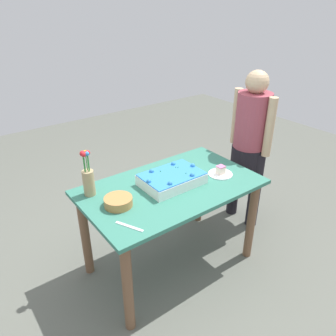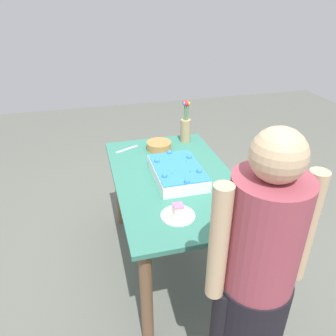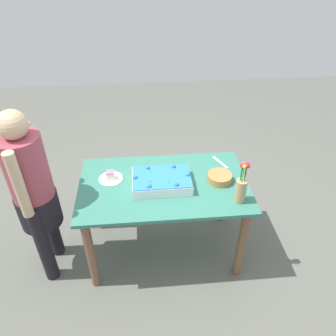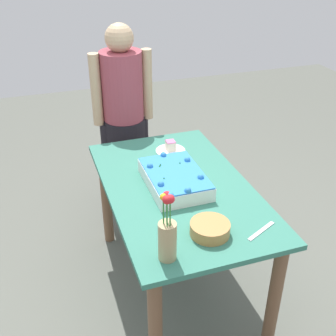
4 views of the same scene
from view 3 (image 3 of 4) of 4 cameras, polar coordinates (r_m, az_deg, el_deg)
The scene contains 8 objects.
ground_plane at distance 3.13m, azimuth -0.64°, elevation -13.65°, with size 8.00×8.00×0.00m, color #5B5E55.
dining_table at distance 2.68m, azimuth -0.74°, elevation -4.97°, with size 1.34×0.80×0.76m.
sheet_cake at distance 2.55m, azimuth -1.12°, elevation -2.23°, with size 0.45×0.31×0.11m.
serving_plate_with_slice at distance 2.67m, azimuth -9.95°, elevation -1.58°, with size 0.19×0.19×0.07m.
cake_knife at distance 2.86m, azimuth 9.09°, elevation 0.99°, with size 0.20×0.02×0.00m, color silver.
flower_vase at distance 2.42m, azimuth 12.63°, elevation -3.24°, with size 0.08×0.08×0.34m.
fruit_bowl at distance 2.64m, azimuth 8.97°, elevation -1.62°, with size 0.19×0.19×0.06m, color #B17A41.
person_standing at distance 2.60m, azimuth -22.47°, elevation -3.42°, with size 0.31×0.45×1.49m.
Camera 3 is at (0.15, 2.00, 2.41)m, focal length 35.00 mm.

